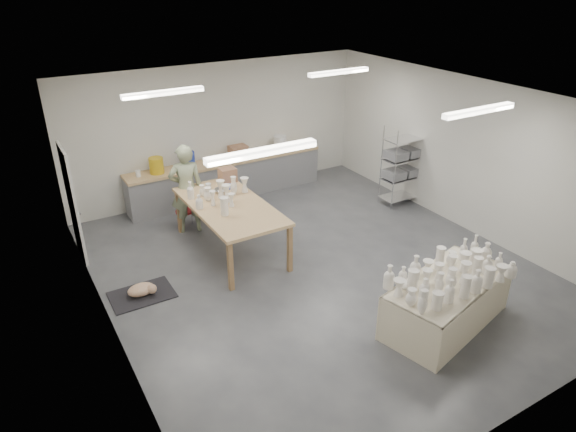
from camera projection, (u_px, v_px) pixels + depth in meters
room at (310, 159)px, 8.24m from camera, size 8.00×8.02×3.00m
back_counter at (227, 177)px, 11.76m from camera, size 4.60×0.60×1.24m
wire_shelf at (403, 164)px, 11.28m from camera, size 0.88×0.48×1.80m
drying_table at (447, 299)px, 7.55m from camera, size 2.27×1.49×1.11m
work_table at (227, 202)px, 9.43m from camera, size 1.28×2.54×1.32m
rug at (142, 295)px, 8.38m from camera, size 1.00×0.70×0.02m
cat at (143, 289)px, 8.34m from camera, size 0.50×0.41×0.19m
potter at (186, 189)px, 10.04m from camera, size 0.75×0.58×1.82m
red_stool at (184, 212)px, 10.52m from camera, size 0.38×0.38×0.33m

